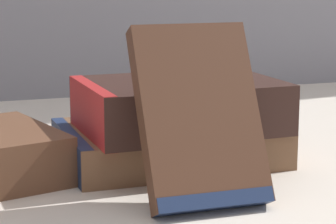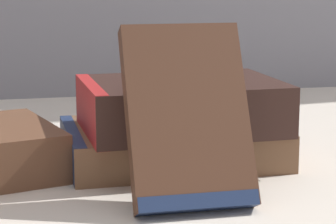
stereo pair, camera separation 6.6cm
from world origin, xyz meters
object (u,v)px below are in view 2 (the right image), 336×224
at_px(book_leaning_front, 188,122).
at_px(pocket_watch, 217,79).
at_px(book_flat_bottom, 167,144).
at_px(book_flat_top, 176,106).

distance_m(book_leaning_front, pocket_watch, 0.11).
distance_m(book_flat_bottom, book_flat_top, 0.05).
relative_size(book_flat_top, pocket_watch, 3.75).
height_order(book_flat_bottom, pocket_watch, pocket_watch).
bearing_deg(book_flat_top, book_flat_bottom, 103.37).
relative_size(book_flat_bottom, pocket_watch, 4.16).
xyz_separation_m(book_leaning_front, pocket_watch, (0.05, 0.09, 0.02)).
height_order(book_flat_bottom, book_flat_top, book_flat_top).
bearing_deg(pocket_watch, book_leaning_front, -119.51).
bearing_deg(pocket_watch, book_flat_top, 154.17).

